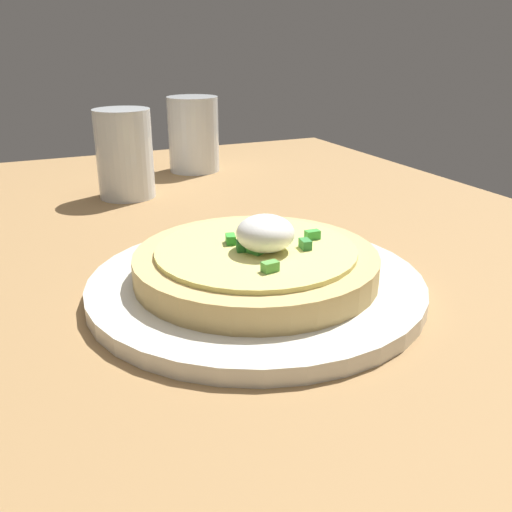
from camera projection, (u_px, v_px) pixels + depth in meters
The scene contains 5 objects.
dining_table at pixel (281, 274), 57.30cm from camera, with size 124.37×79.24×3.12cm, color olive.
plate at pixel (256, 285), 49.36cm from camera, with size 29.25×29.25×1.44cm, color silver.
pizza at pixel (257, 261), 48.51cm from camera, with size 21.14×21.14×5.85cm.
cup_near at pixel (194, 138), 92.42cm from camera, with size 8.27×8.27×12.03cm.
cup_far at pixel (125, 156), 77.01cm from camera, with size 7.72×7.72×12.05cm.
Camera 1 is at (46.83, -24.13, 24.31)cm, focal length 39.35 mm.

